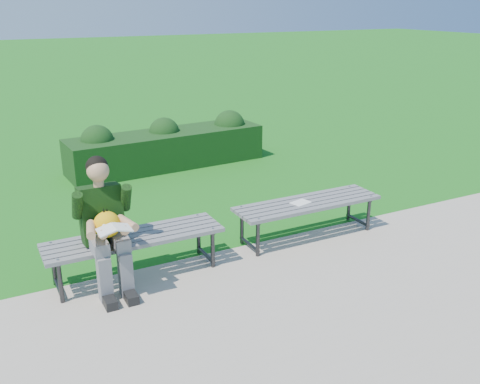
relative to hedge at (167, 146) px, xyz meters
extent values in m
plane|color=#126C13|center=(-0.79, -3.52, -0.36)|extent=(80.00, 80.00, 0.00)
cube|color=#ACA78F|center=(-0.79, -5.27, -0.35)|extent=(30.00, 3.50, 0.02)
cube|color=#104413|center=(-0.02, -0.01, -0.06)|extent=(3.42, 1.06, 0.60)
sphere|color=#104413|center=(-1.19, 0.00, 0.21)|extent=(0.57, 0.57, 0.53)
sphere|color=#104413|center=(-0.02, 0.08, 0.21)|extent=(0.56, 0.56, 0.52)
sphere|color=#104413|center=(1.23, 0.07, 0.21)|extent=(0.59, 0.59, 0.56)
cube|color=gray|center=(-1.68, -3.84, 0.09)|extent=(1.80, 0.08, 0.04)
cube|color=gray|center=(-1.68, -3.74, 0.09)|extent=(1.80, 0.08, 0.04)
cube|color=gray|center=(-1.68, -3.64, 0.09)|extent=(1.80, 0.09, 0.04)
cube|color=gray|center=(-1.68, -3.53, 0.09)|extent=(1.80, 0.09, 0.04)
cube|color=gray|center=(-1.68, -3.43, 0.09)|extent=(1.80, 0.09, 0.04)
cylinder|color=#2D2D30|center=(-2.46, -3.83, -0.13)|extent=(0.04, 0.04, 0.41)
cylinder|color=#2D2D30|center=(-2.46, -3.45, -0.13)|extent=(0.04, 0.04, 0.41)
cylinder|color=#2D2D30|center=(-2.46, -3.64, 0.05)|extent=(0.04, 0.42, 0.04)
cylinder|color=#2D2D30|center=(-2.46, -3.64, -0.28)|extent=(0.04, 0.42, 0.04)
cylinder|color=gray|center=(-2.46, -3.84, 0.12)|extent=(0.02, 0.02, 0.01)
cylinder|color=gray|center=(-2.46, -3.43, 0.12)|extent=(0.02, 0.02, 0.01)
cylinder|color=#2D2D30|center=(-0.90, -3.83, -0.13)|extent=(0.04, 0.04, 0.41)
cylinder|color=#2D2D30|center=(-0.90, -3.45, -0.13)|extent=(0.04, 0.04, 0.41)
cylinder|color=#2D2D30|center=(-0.90, -3.64, 0.05)|extent=(0.04, 0.42, 0.04)
cylinder|color=#2D2D30|center=(-0.90, -3.64, -0.28)|extent=(0.04, 0.42, 0.04)
cylinder|color=gray|center=(-0.90, -3.84, 0.12)|extent=(0.02, 0.02, 0.01)
cylinder|color=gray|center=(-0.90, -3.43, 0.12)|extent=(0.02, 0.02, 0.01)
cube|color=gray|center=(0.43, -3.84, 0.09)|extent=(1.80, 0.08, 0.04)
cube|color=gray|center=(0.43, -3.73, 0.09)|extent=(1.80, 0.08, 0.04)
cube|color=gray|center=(0.43, -3.63, 0.09)|extent=(1.80, 0.09, 0.04)
cube|color=gray|center=(0.43, -3.52, 0.09)|extent=(1.80, 0.09, 0.04)
cube|color=gray|center=(0.43, -3.42, 0.09)|extent=(1.80, 0.09, 0.04)
cylinder|color=#2D2D30|center=(-0.35, -3.82, -0.13)|extent=(0.04, 0.04, 0.41)
cylinder|color=#2D2D30|center=(-0.35, -3.44, -0.13)|extent=(0.04, 0.04, 0.41)
cylinder|color=#2D2D30|center=(-0.35, -3.63, 0.05)|extent=(0.04, 0.42, 0.04)
cylinder|color=#2D2D30|center=(-0.35, -3.63, -0.28)|extent=(0.04, 0.42, 0.04)
cylinder|color=gray|center=(-0.35, -3.84, 0.12)|extent=(0.02, 0.02, 0.01)
cylinder|color=gray|center=(-0.35, -3.42, 0.12)|extent=(0.02, 0.02, 0.01)
cylinder|color=#2D2D30|center=(1.21, -3.82, -0.13)|extent=(0.04, 0.04, 0.41)
cylinder|color=#2D2D30|center=(1.21, -3.44, -0.13)|extent=(0.04, 0.04, 0.41)
cylinder|color=#2D2D30|center=(1.21, -3.63, 0.05)|extent=(0.04, 0.42, 0.04)
cylinder|color=#2D2D30|center=(1.21, -3.63, -0.28)|extent=(0.04, 0.42, 0.04)
cylinder|color=gray|center=(1.21, -3.84, 0.12)|extent=(0.02, 0.02, 0.01)
cylinder|color=gray|center=(1.21, -3.42, 0.12)|extent=(0.02, 0.02, 0.01)
cube|color=gray|center=(-2.08, -3.80, 0.18)|extent=(0.14, 0.42, 0.13)
cube|color=gray|center=(-1.88, -3.80, 0.18)|extent=(0.14, 0.42, 0.13)
cube|color=gray|center=(-2.08, -3.98, -0.11)|extent=(0.12, 0.13, 0.45)
cube|color=gray|center=(-1.88, -3.98, -0.11)|extent=(0.12, 0.13, 0.45)
cube|color=black|center=(-2.08, -4.08, -0.29)|extent=(0.11, 0.26, 0.09)
cube|color=black|center=(-1.88, -4.08, -0.29)|extent=(0.11, 0.26, 0.09)
cube|color=black|center=(-1.98, -3.60, 0.39)|extent=(0.40, 0.30, 0.59)
cylinder|color=tan|center=(-1.98, -3.62, 0.71)|extent=(0.10, 0.10, 0.08)
sphere|color=tan|center=(-1.98, -3.64, 0.84)|extent=(0.21, 0.21, 0.21)
sphere|color=black|center=(-1.98, -3.61, 0.87)|extent=(0.21, 0.21, 0.21)
cylinder|color=black|center=(-2.21, -3.70, 0.55)|extent=(0.10, 0.21, 0.30)
cylinder|color=black|center=(-1.75, -3.70, 0.55)|extent=(0.10, 0.21, 0.30)
cylinder|color=tan|center=(-2.15, -3.92, 0.38)|extent=(0.14, 0.31, 0.08)
cylinder|color=tan|center=(-1.81, -3.92, 0.38)|extent=(0.14, 0.31, 0.08)
sphere|color=tan|center=(-2.08, -4.08, 0.38)|extent=(0.09, 0.09, 0.09)
sphere|color=tan|center=(-1.88, -4.08, 0.38)|extent=(0.09, 0.09, 0.09)
sphere|color=gold|center=(-1.98, -3.82, 0.36)|extent=(0.25, 0.25, 0.25)
cone|color=#D57801|center=(-1.98, -3.93, 0.36)|extent=(0.07, 0.07, 0.07)
cone|color=black|center=(-1.99, -3.81, 0.49)|extent=(0.03, 0.05, 0.08)
cone|color=black|center=(-1.96, -3.80, 0.49)|extent=(0.03, 0.04, 0.07)
sphere|color=white|center=(-2.02, -3.92, 0.39)|extent=(0.05, 0.05, 0.05)
sphere|color=white|center=(-1.93, -3.92, 0.39)|extent=(0.05, 0.05, 0.05)
cube|color=white|center=(-2.05, -4.10, 0.43)|extent=(0.15, 0.20, 0.05)
cube|color=white|center=(-1.90, -4.10, 0.43)|extent=(0.15, 0.20, 0.05)
cube|color=white|center=(0.33, -3.63, 0.11)|extent=(0.25, 0.21, 0.01)
camera|label=1|loc=(-2.99, -8.50, 2.34)|focal=40.00mm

